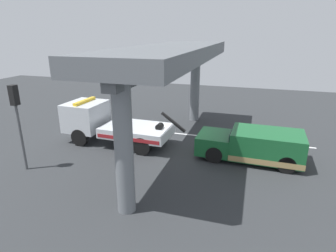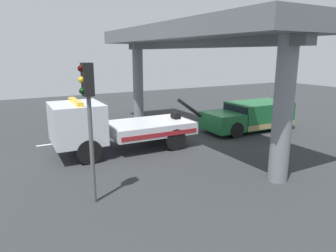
{
  "view_description": "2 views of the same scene",
  "coord_description": "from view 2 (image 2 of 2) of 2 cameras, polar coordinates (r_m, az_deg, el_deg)",
  "views": [
    {
      "loc": [
        -3.62,
        13.97,
        6.32
      ],
      "look_at": [
        0.81,
        -0.31,
        1.26
      ],
      "focal_mm": 30.2,
      "sensor_mm": 36.0,
      "label": 1
    },
    {
      "loc": [
        8.74,
        12.73,
        4.33
      ],
      "look_at": [
        1.75,
        0.34,
        0.95
      ],
      "focal_mm": 33.0,
      "sensor_mm": 36.0,
      "label": 2
    }
  ],
  "objects": [
    {
      "name": "ground_plane",
      "position": [
        16.05,
        4.85,
        -2.53
      ],
      "size": [
        60.0,
        40.0,
        0.1
      ],
      "primitive_type": "cube",
      "color": "#2D3033"
    },
    {
      "name": "lane_stripe_west",
      "position": [
        21.72,
        14.11,
        1.46
      ],
      "size": [
        2.6,
        0.16,
        0.01
      ],
      "primitive_type": "cube",
      "color": "silver",
      "rests_on": "ground"
    },
    {
      "name": "lane_stripe_mid",
      "position": [
        18.19,
        0.21,
        -0.41
      ],
      "size": [
        2.6,
        0.16,
        0.01
      ],
      "primitive_type": "cube",
      "color": "silver",
      "rests_on": "ground"
    },
    {
      "name": "lane_stripe_east",
      "position": [
        16.18,
        -18.61,
        -2.87
      ],
      "size": [
        2.6,
        0.16,
        0.01
      ],
      "primitive_type": "cube",
      "color": "silver",
      "rests_on": "ground"
    },
    {
      "name": "tow_truck_white",
      "position": [
        13.8,
        -10.71,
        0.02
      ],
      "size": [
        7.29,
        2.59,
        2.46
      ],
      "color": "silver",
      "rests_on": "ground"
    },
    {
      "name": "towed_van_green",
      "position": [
        18.28,
        15.06,
        1.69
      ],
      "size": [
        5.26,
        2.36,
        1.58
      ],
      "color": "#195B2D",
      "rests_on": "ground"
    },
    {
      "name": "overpass_structure",
      "position": [
        15.18,
        3.63,
        15.63
      ],
      "size": [
        3.6,
        13.72,
        5.61
      ],
      "color": "slate",
      "rests_on": "ground"
    },
    {
      "name": "traffic_light_far",
      "position": [
        8.81,
        -14.52,
        4.1
      ],
      "size": [
        0.39,
        0.32,
        4.08
      ],
      "color": "#515456",
      "rests_on": "ground"
    }
  ]
}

